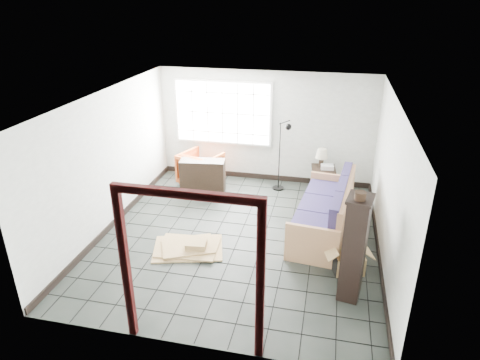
% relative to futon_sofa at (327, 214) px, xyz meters
% --- Properties ---
extents(ground, '(5.50, 5.50, 0.00)m').
position_rel_futon_sofa_xyz_m(ground, '(-1.55, -0.52, -0.38)').
color(ground, black).
rests_on(ground, ground).
extents(room_shell, '(5.02, 5.52, 2.61)m').
position_rel_futon_sofa_xyz_m(room_shell, '(-1.55, -0.49, 1.30)').
color(room_shell, '#AAAFA7').
rests_on(room_shell, ground).
extents(window_panel, '(2.32, 0.08, 1.52)m').
position_rel_futon_sofa_xyz_m(window_panel, '(-2.55, 2.18, 1.22)').
color(window_panel, silver).
rests_on(window_panel, ground).
extents(doorway_trim, '(1.80, 0.08, 2.20)m').
position_rel_futon_sofa_xyz_m(doorway_trim, '(-1.55, -3.22, 1.00)').
color(doorway_trim, '#360C0C').
rests_on(doorway_trim, ground).
extents(futon_sofa, '(1.16, 2.45, 1.05)m').
position_rel_futon_sofa_xyz_m(futon_sofa, '(0.00, 0.00, 0.00)').
color(futon_sofa, '#A9704C').
rests_on(futon_sofa, ground).
extents(armchair, '(1.07, 1.04, 0.86)m').
position_rel_futon_sofa_xyz_m(armchair, '(-2.96, 1.61, 0.05)').
color(armchair, maroon).
rests_on(armchair, ground).
extents(side_table, '(0.57, 0.57, 0.57)m').
position_rel_futon_sofa_xyz_m(side_table, '(-0.14, 1.82, 0.09)').
color(side_table, black).
rests_on(side_table, ground).
extents(table_lamp, '(0.35, 0.35, 0.42)m').
position_rel_futon_sofa_xyz_m(table_lamp, '(-0.21, 1.88, 0.49)').
color(table_lamp, black).
rests_on(table_lamp, side_table).
extents(projector, '(0.30, 0.24, 0.10)m').
position_rel_futon_sofa_xyz_m(projector, '(-0.07, 1.78, 0.24)').
color(projector, silver).
rests_on(projector, side_table).
extents(floor_lamp, '(0.45, 0.44, 1.69)m').
position_rel_futon_sofa_xyz_m(floor_lamp, '(-1.05, 1.64, 0.52)').
color(floor_lamp, black).
rests_on(floor_lamp, ground).
extents(console_shelf, '(1.03, 0.51, 0.77)m').
position_rel_futon_sofa_xyz_m(console_shelf, '(-2.78, 1.19, 0.01)').
color(console_shelf, black).
rests_on(console_shelf, ground).
extents(tall_shelf, '(0.42, 0.50, 1.64)m').
position_rel_futon_sofa_xyz_m(tall_shelf, '(0.42, -1.80, 0.45)').
color(tall_shelf, black).
rests_on(tall_shelf, ground).
extents(pot, '(0.19, 0.19, 0.12)m').
position_rel_futon_sofa_xyz_m(pot, '(0.40, -1.88, 1.32)').
color(pot, black).
rests_on(pot, tall_shelf).
extents(open_box, '(0.84, 0.57, 0.43)m').
position_rel_futon_sofa_xyz_m(open_box, '(0.40, -1.18, -0.22)').
color(open_box, olive).
rests_on(open_box, ground).
extents(cardboard_pile, '(1.39, 1.14, 0.18)m').
position_rel_futon_sofa_xyz_m(cardboard_pile, '(-2.33, -1.14, -0.33)').
color(cardboard_pile, olive).
rests_on(cardboard_pile, ground).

